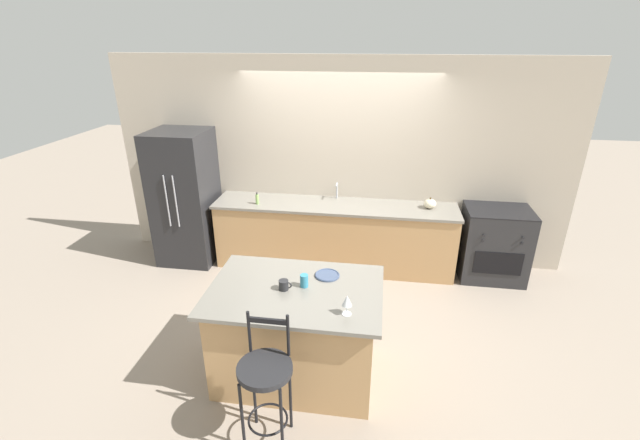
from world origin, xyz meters
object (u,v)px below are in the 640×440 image
Objects in this scene: refrigerator at (186,197)px; oven_range at (494,244)px; coffee_mug at (284,285)px; pumpkin_decoration at (430,204)px; dinner_plate at (327,275)px; tumbler_cup at (304,281)px; soap_bottle at (257,199)px; wine_glass at (347,301)px; bar_stool_near at (266,380)px.

refrigerator is 4.08m from oven_range.
pumpkin_decoration is (1.40, 2.14, -0.00)m from coffee_mug.
tumbler_cup is at bearing -130.54° from dinner_plate.
soap_bottle is at bearing 112.26° from coffee_mug.
soap_bottle reaches higher than pumpkin_decoration.
wine_glass is 2.61m from soap_bottle.
coffee_mug is (-0.02, 0.73, 0.36)m from bar_stool_near.
oven_range is 6.09× the size of pumpkin_decoration.
bar_stool_near reaches higher than coffee_mug.
pumpkin_decoration is 2.21m from soap_bottle.
dinner_plate is (0.32, 1.01, 0.32)m from bar_stool_near.
tumbler_cup is at bearing -44.64° from refrigerator.
bar_stool_near is 6.38× the size of wine_glass.
pumpkin_decoration reaches higher than coffee_mug.
soap_bottle reaches higher than tumbler_cup.
tumbler_cup reaches higher than oven_range.
bar_stool_near is (-2.22, -2.83, 0.13)m from oven_range.
tumbler_cup is at bearing -135.67° from oven_range.
bar_stool_near is at bearing -88.51° from coffee_mug.
tumbler_cup is at bearing -120.87° from pumpkin_decoration.
soap_bottle is (1.02, -0.07, 0.06)m from refrigerator.
oven_range is 3.11m from coffee_mug.
bar_stool_near reaches higher than oven_range.
dinner_plate is 0.60m from wine_glass.
soap_bottle is at bearing 124.07° from dinner_plate.
wine_glass is 1.50× the size of tumbler_cup.
oven_range is 2.96m from wine_glass.
refrigerator reaches higher than soap_bottle.
oven_range is 5.49× the size of wine_glass.
wine_glass is 2.55m from pumpkin_decoration.
dinner_plate is 1.46× the size of pumpkin_decoration.
coffee_mug is 0.18m from tumbler_cup.
wine_glass is 1.07× the size of soap_bottle.
bar_stool_near is 4.86× the size of dinner_plate.
bar_stool_near is 6.81× the size of soap_bottle.
soap_bottle is (-3.04, -0.14, 0.49)m from oven_range.
pumpkin_decoration is at bearing 70.87° from wine_glass.
bar_stool_near is at bearing -128.11° from oven_range.
bar_stool_near is at bearing -115.66° from pumpkin_decoration.
coffee_mug is at bearing -123.16° from pumpkin_decoration.
refrigerator is 8.00× the size of dinner_plate.
wine_glass is (-1.68, -2.37, 0.56)m from oven_range.
dinner_plate is 0.44m from coffee_mug.
wine_glass is 1.50× the size of coffee_mug.
tumbler_cup is at bearing 24.19° from coffee_mug.
refrigerator is 3.32m from wine_glass.
tumbler_cup is (1.98, -1.96, 0.07)m from refrigerator.
tumbler_cup is at bearing -62.93° from soap_bottle.
bar_stool_near is 3.20m from pumpkin_decoration.
dinner_plate is at bearing 112.47° from wine_glass.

